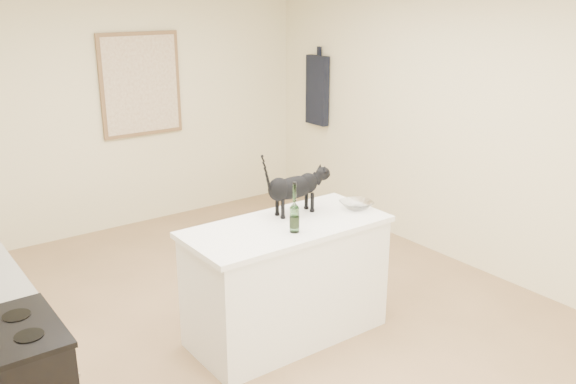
{
  "coord_description": "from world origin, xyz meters",
  "views": [
    {
      "loc": [
        -2.34,
        -3.54,
        2.49
      ],
      "look_at": [
        0.15,
        -0.15,
        1.12
      ],
      "focal_mm": 38.32,
      "sensor_mm": 36.0,
      "label": 1
    }
  ],
  "objects": [
    {
      "name": "wine_bottle",
      "position": [
        0.05,
        -0.36,
        1.06
      ],
      "size": [
        0.08,
        0.08,
        0.32
      ],
      "primitive_type": "cylinder",
      "rotation": [
        0.0,
        0.0,
        0.25
      ],
      "color": "#275B24",
      "rests_on": "island_top"
    },
    {
      "name": "island_base",
      "position": [
        0.1,
        -0.2,
        0.43
      ],
      "size": [
        1.44,
        0.67,
        0.86
      ],
      "primitive_type": "cube",
      "color": "white",
      "rests_on": "floor"
    },
    {
      "name": "floor",
      "position": [
        0.0,
        0.0,
        0.0
      ],
      "size": [
        5.5,
        5.5,
        0.0
      ],
      "primitive_type": "plane",
      "color": "#9E7954",
      "rests_on": "ground"
    },
    {
      "name": "island_top",
      "position": [
        0.1,
        -0.2,
        0.88
      ],
      "size": [
        1.5,
        0.7,
        0.04
      ],
      "primitive_type": "cube",
      "color": "white",
      "rests_on": "island_base"
    },
    {
      "name": "wall_right",
      "position": [
        2.25,
        0.0,
        1.3
      ],
      "size": [
        0.0,
        5.5,
        5.5
      ],
      "primitive_type": "plane",
      "rotation": [
        1.57,
        0.0,
        -1.57
      ],
      "color": "beige",
      "rests_on": "ground"
    },
    {
      "name": "artwork_frame",
      "position": [
        0.3,
        2.72,
        1.55
      ],
      "size": [
        0.9,
        0.03,
        1.1
      ],
      "primitive_type": "cube",
      "color": "brown",
      "rests_on": "wall_back"
    },
    {
      "name": "black_cat",
      "position": [
        0.27,
        -0.06,
        1.09
      ],
      "size": [
        0.54,
        0.19,
        0.37
      ],
      "primitive_type": null,
      "rotation": [
        0.0,
        0.0,
        -0.06
      ],
      "color": "black",
      "rests_on": "island_top"
    },
    {
      "name": "artwork_canvas",
      "position": [
        0.3,
        2.7,
        1.55
      ],
      "size": [
        0.82,
        0.0,
        1.02
      ],
      "primitive_type": "cube",
      "color": "beige",
      "rests_on": "wall_back"
    },
    {
      "name": "glass_bowl",
      "position": [
        0.73,
        -0.25,
        0.93
      ],
      "size": [
        0.27,
        0.27,
        0.06
      ],
      "primitive_type": "imported",
      "rotation": [
        0.0,
        0.0,
        -0.14
      ],
      "color": "white",
      "rests_on": "island_top"
    },
    {
      "name": "wall_back",
      "position": [
        0.0,
        2.75,
        1.3
      ],
      "size": [
        4.5,
        0.0,
        4.5
      ],
      "primitive_type": "plane",
      "rotation": [
        1.57,
        0.0,
        0.0
      ],
      "color": "beige",
      "rests_on": "ground"
    },
    {
      "name": "hanging_garment",
      "position": [
        2.19,
        2.05,
        1.4
      ],
      "size": [
        0.08,
        0.34,
        0.8
      ],
      "primitive_type": "cube",
      "color": "black",
      "rests_on": "wall_right"
    }
  ]
}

